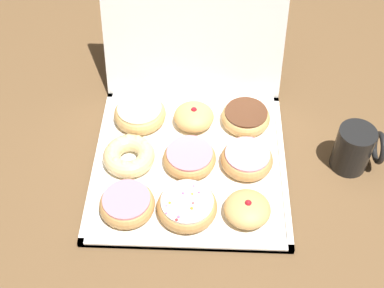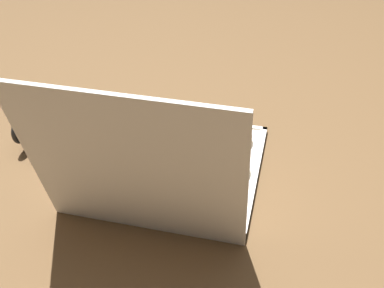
{
  "view_description": "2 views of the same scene",
  "coord_description": "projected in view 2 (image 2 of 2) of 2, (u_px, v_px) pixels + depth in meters",
  "views": [
    {
      "loc": [
        0.03,
        -0.69,
        0.87
      ],
      "look_at": [
        0.0,
        0.03,
        0.04
      ],
      "focal_mm": 48.0,
      "sensor_mm": 36.0,
      "label": 1
    },
    {
      "loc": [
        -0.25,
        0.85,
        0.7
      ],
      "look_at": [
        -0.04,
        -0.04,
        0.05
      ],
      "focal_mm": 43.13,
      "sensor_mm": 36.0,
      "label": 2
    }
  ],
  "objects": [
    {
      "name": "donut_box",
      "position": [
        174.0,
        165.0,
        1.12
      ],
      "size": [
        0.41,
        0.41,
        0.01
      ],
      "color": "white",
      "rests_on": "ground"
    },
    {
      "name": "jelly_filled_donut_2",
      "position": [
        144.0,
        122.0,
        1.23
      ],
      "size": [
        0.09,
        0.09,
        0.05
      ],
      "color": "tan",
      "rests_on": "donut_box"
    },
    {
      "name": "box_lid_open",
      "position": [
        133.0,
        172.0,
        0.82
      ],
      "size": [
        0.41,
        0.1,
        0.37
      ],
      "primitive_type": "cube",
      "rotation": [
        1.32,
        0.0,
        0.0
      ],
      "color": "white",
      "rests_on": "ground"
    },
    {
      "name": "ground_plane",
      "position": [
        174.0,
        166.0,
        1.13
      ],
      "size": [
        3.0,
        3.0,
        0.0
      ],
      "primitive_type": "plane",
      "color": "brown"
    },
    {
      "name": "sprinkle_donut_1",
      "position": [
        188.0,
        129.0,
        1.21
      ],
      "size": [
        0.12,
        0.12,
        0.04
      ],
      "color": "tan",
      "rests_on": "donut_box"
    },
    {
      "name": "chocolate_frosted_donut_8",
      "position": [
        106.0,
        182.0,
        1.04
      ],
      "size": [
        0.11,
        0.11,
        0.04
      ],
      "color": "tan",
      "rests_on": "donut_box"
    },
    {
      "name": "glazed_ring_donut_6",
      "position": [
        211.0,
        199.0,
        0.99
      ],
      "size": [
        0.12,
        0.12,
        0.04
      ],
      "color": "tan",
      "rests_on": "donut_box"
    },
    {
      "name": "pink_frosted_donut_4",
      "position": [
        175.0,
        157.0,
        1.11
      ],
      "size": [
        0.11,
        0.11,
        0.04
      ],
      "color": "tan",
      "rests_on": "donut_box"
    },
    {
      "name": "pink_frosted_donut_0",
      "position": [
        231.0,
        135.0,
        1.18
      ],
      "size": [
        0.11,
        0.11,
        0.04
      ],
      "color": "tan",
      "rests_on": "donut_box"
    },
    {
      "name": "coffee_mug",
      "position": [
        38.0,
        133.0,
        1.15
      ],
      "size": [
        0.1,
        0.08,
        0.1
      ],
      "color": "black",
      "rests_on": "ground"
    },
    {
      "name": "pink_frosted_donut_5",
      "position": [
        126.0,
        150.0,
        1.13
      ],
      "size": [
        0.11,
        0.11,
        0.04
      ],
      "color": "tan",
      "rests_on": "donut_box"
    },
    {
      "name": "cruller_donut_3",
      "position": [
        226.0,
        165.0,
        1.08
      ],
      "size": [
        0.11,
        0.11,
        0.04
      ],
      "color": "#EACC8C",
      "rests_on": "donut_box"
    },
    {
      "name": "jelly_filled_donut_7",
      "position": [
        157.0,
        187.0,
        1.02
      ],
      "size": [
        0.09,
        0.09,
        0.05
      ],
      "color": "tan",
      "rests_on": "donut_box"
    }
  ]
}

